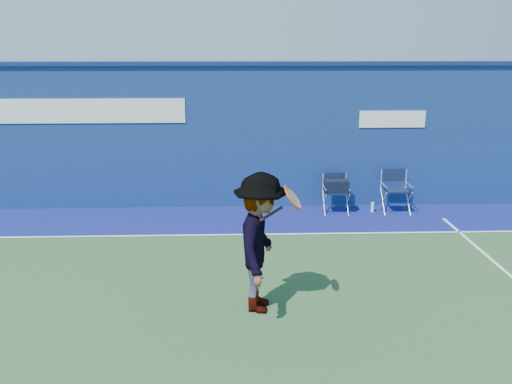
{
  "coord_description": "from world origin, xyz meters",
  "views": [
    {
      "loc": [
        0.33,
        -6.29,
        3.48
      ],
      "look_at": [
        0.64,
        2.6,
        1.0
      ],
      "focal_mm": 38.0,
      "sensor_mm": 36.0,
      "label": 1
    }
  ],
  "objects_px": {
    "water_bottle": "(372,207)",
    "directors_chair_right": "(395,199)",
    "directors_chair_left": "(336,197)",
    "tennis_player": "(261,243)"
  },
  "relations": [
    {
      "from": "directors_chair_left",
      "to": "directors_chair_right",
      "type": "bearing_deg",
      "value": -0.35
    },
    {
      "from": "directors_chair_left",
      "to": "tennis_player",
      "type": "height_order",
      "value": "tennis_player"
    },
    {
      "from": "directors_chair_left",
      "to": "tennis_player",
      "type": "bearing_deg",
      "value": -112.8
    },
    {
      "from": "tennis_player",
      "to": "directors_chair_left",
      "type": "bearing_deg",
      "value": 67.2
    },
    {
      "from": "directors_chair_left",
      "to": "water_bottle",
      "type": "xyz_separation_m",
      "value": [
        0.79,
        0.01,
        -0.25
      ]
    },
    {
      "from": "directors_chair_left",
      "to": "directors_chair_right",
      "type": "relative_size",
      "value": 0.93
    },
    {
      "from": "directors_chair_right",
      "to": "water_bottle",
      "type": "height_order",
      "value": "directors_chair_right"
    },
    {
      "from": "directors_chair_left",
      "to": "water_bottle",
      "type": "height_order",
      "value": "directors_chair_left"
    },
    {
      "from": "directors_chair_right",
      "to": "directors_chair_left",
      "type": "bearing_deg",
      "value": 179.65
    },
    {
      "from": "water_bottle",
      "to": "directors_chair_right",
      "type": "bearing_deg",
      "value": -1.98
    }
  ]
}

